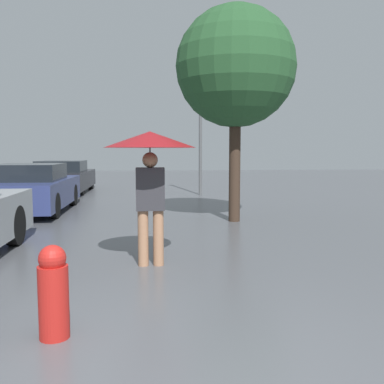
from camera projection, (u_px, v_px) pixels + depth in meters
name	position (u px, v px, depth m)	size (l,w,h in m)	color
pedestrian	(150.00, 153.00, 5.65)	(1.22, 1.22, 1.80)	#9E7051
parked_car_middle	(31.00, 189.00, 10.78)	(1.78, 3.88, 1.22)	navy
parked_car_farthest	(63.00, 177.00, 15.81)	(1.86, 4.03, 1.17)	black
tree	(236.00, 68.00, 9.09)	(2.56, 2.56, 4.60)	#38281E
street_lamp	(200.00, 108.00, 14.64)	(0.28, 0.28, 4.82)	#515456
fire_hydrant	(53.00, 292.00, 3.53)	(0.25, 0.25, 0.79)	#B21E19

